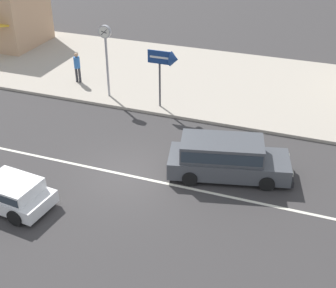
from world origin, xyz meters
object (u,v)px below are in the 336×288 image
at_px(street_clock, 106,44).
at_px(pedestrian_mid_kerb, 77,65).
at_px(minivan_dark_grey_3, 226,157).
at_px(arrow_signboard, 170,61).
at_px(hatchback_white_0, 8,192).

bearing_deg(street_clock, pedestrian_mid_kerb, 156.37).
bearing_deg(minivan_dark_grey_3, arrow_signboard, 130.58).
height_order(minivan_dark_grey_3, street_clock, street_clock).
bearing_deg(pedestrian_mid_kerb, street_clock, -23.63).
bearing_deg(hatchback_white_0, arrow_signboard, 73.03).
relative_size(street_clock, arrow_signboard, 1.28).
bearing_deg(arrow_signboard, street_clock, 175.36).
height_order(arrow_signboard, pedestrian_mid_kerb, arrow_signboard).
bearing_deg(pedestrian_mid_kerb, minivan_dark_grey_3, -31.11).
xyz_separation_m(hatchback_white_0, minivan_dark_grey_3, (6.85, 4.59, 0.26)).
bearing_deg(minivan_dark_grey_3, pedestrian_mid_kerb, 148.89).
distance_m(hatchback_white_0, arrow_signboard, 9.92).
xyz_separation_m(hatchback_white_0, pedestrian_mid_kerb, (-3.18, 10.64, 0.57)).
height_order(hatchback_white_0, minivan_dark_grey_3, minivan_dark_grey_3).
distance_m(hatchback_white_0, street_clock, 9.89).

